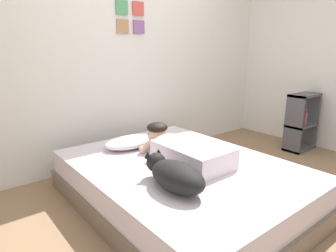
# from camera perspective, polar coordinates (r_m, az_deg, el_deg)

# --- Properties ---
(ground_plane) EXTENTS (12.73, 12.73, 0.00)m
(ground_plane) POSITION_cam_1_polar(r_m,az_deg,el_deg) (2.75, 10.10, -14.03)
(ground_plane) COLOR #8C6B4C
(back_wall) EXTENTS (4.36, 0.12, 2.50)m
(back_wall) POSITION_cam_1_polar(r_m,az_deg,el_deg) (3.55, -7.61, 13.66)
(back_wall) COLOR silver
(back_wall) RESTS_ON ground
(side_wall_right) EXTENTS (0.10, 5.86, 2.50)m
(side_wall_right) POSITION_cam_1_polar(r_m,az_deg,el_deg) (4.44, 28.56, 12.24)
(side_wall_right) COLOR silver
(side_wall_right) RESTS_ON ground
(bed) EXTENTS (1.57, 2.09, 0.36)m
(bed) POSITION_cam_1_polar(r_m,az_deg,el_deg) (2.61, 2.63, -11.02)
(bed) COLOR #726051
(bed) RESTS_ON ground
(pillow) EXTENTS (0.52, 0.32, 0.11)m
(pillow) POSITION_cam_1_polar(r_m,az_deg,el_deg) (2.93, -7.44, -3.10)
(pillow) COLOR silver
(pillow) RESTS_ON bed
(person_lying) EXTENTS (0.43, 0.92, 0.27)m
(person_lying) POSITION_cam_1_polar(r_m,az_deg,el_deg) (2.57, 2.73, -4.39)
(person_lying) COLOR silver
(person_lying) RESTS_ON bed
(dog) EXTENTS (0.26, 0.57, 0.21)m
(dog) POSITION_cam_1_polar(r_m,az_deg,el_deg) (2.06, 1.23, -9.43)
(dog) COLOR black
(dog) RESTS_ON bed
(coffee_cup) EXTENTS (0.12, 0.09, 0.07)m
(coffee_cup) POSITION_cam_1_polar(r_m,az_deg,el_deg) (2.92, -0.44, -3.44)
(coffee_cup) COLOR white
(coffee_cup) RESTS_ON bed
(cell_phone) EXTENTS (0.07, 0.14, 0.01)m
(cell_phone) POSITION_cam_1_polar(r_m,az_deg,el_deg) (2.58, 9.99, -6.96)
(cell_phone) COLOR black
(cell_phone) RESTS_ON bed
(bookshelf) EXTENTS (0.45, 0.24, 0.75)m
(bookshelf) POSITION_cam_1_polar(r_m,az_deg,el_deg) (4.24, 24.45, 0.74)
(bookshelf) COLOR #4C4C51
(bookshelf) RESTS_ON ground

